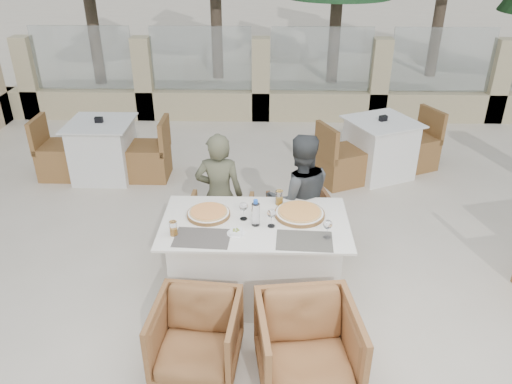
{
  "coord_description": "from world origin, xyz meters",
  "views": [
    {
      "loc": [
        0.13,
        -3.58,
        2.99
      ],
      "look_at": [
        0.03,
        0.35,
        0.9
      ],
      "focal_mm": 35.0,
      "sensor_mm": 36.0,
      "label": 1
    }
  ],
  "objects_px": {
    "dining_table": "(255,259)",
    "armchair_near_right": "(307,347)",
    "armchair_far_right": "(302,225)",
    "bg_table_b": "(379,148)",
    "water_bottle": "(256,213)",
    "wine_glass_centre": "(244,210)",
    "armchair_far_left": "(220,229)",
    "pizza_left": "(209,213)",
    "armchair_near_left": "(196,336)",
    "wine_glass_corner": "(327,228)",
    "beer_glass_left": "(173,228)",
    "bg_table_a": "(104,150)",
    "pizza_right": "(300,213)",
    "diner_right": "(299,199)",
    "beer_glass_right": "(279,198)",
    "diner_left": "(219,195)",
    "wine_glass_near": "(271,217)"
  },
  "relations": [
    {
      "from": "water_bottle",
      "to": "wine_glass_centre",
      "type": "relative_size",
      "value": 1.3
    },
    {
      "from": "armchair_far_right",
      "to": "wine_glass_near",
      "type": "bearing_deg",
      "value": 55.26
    },
    {
      "from": "pizza_left",
      "to": "armchair_near_right",
      "type": "height_order",
      "value": "pizza_left"
    },
    {
      "from": "armchair_near_right",
      "to": "bg_table_b",
      "type": "relative_size",
      "value": 0.44
    },
    {
      "from": "pizza_left",
      "to": "armchair_far_right",
      "type": "relative_size",
      "value": 0.59
    },
    {
      "from": "pizza_left",
      "to": "wine_glass_corner",
      "type": "relative_size",
      "value": 2.05
    },
    {
      "from": "water_bottle",
      "to": "wine_glass_centre",
      "type": "bearing_deg",
      "value": 139.36
    },
    {
      "from": "bg_table_b",
      "to": "dining_table",
      "type": "bearing_deg",
      "value": -146.73
    },
    {
      "from": "pizza_right",
      "to": "diner_right",
      "type": "bearing_deg",
      "value": 86.76
    },
    {
      "from": "pizza_right",
      "to": "armchair_far_left",
      "type": "relative_size",
      "value": 0.66
    },
    {
      "from": "dining_table",
      "to": "armchair_near_right",
      "type": "distance_m",
      "value": 1.07
    },
    {
      "from": "dining_table",
      "to": "beer_glass_right",
      "type": "distance_m",
      "value": 0.59
    },
    {
      "from": "armchair_near_left",
      "to": "diner_right",
      "type": "relative_size",
      "value": 0.48
    },
    {
      "from": "armchair_near_left",
      "to": "armchair_near_right",
      "type": "distance_m",
      "value": 0.83
    },
    {
      "from": "armchair_far_left",
      "to": "diner_left",
      "type": "relative_size",
      "value": 0.51
    },
    {
      "from": "wine_glass_near",
      "to": "beer_glass_left",
      "type": "bearing_deg",
      "value": -169.08
    },
    {
      "from": "wine_glass_centre",
      "to": "wine_glass_corner",
      "type": "bearing_deg",
      "value": -21.77
    },
    {
      "from": "dining_table",
      "to": "wine_glass_centre",
      "type": "relative_size",
      "value": 8.7
    },
    {
      "from": "armchair_near_left",
      "to": "pizza_right",
      "type": "bearing_deg",
      "value": 56.13
    },
    {
      "from": "wine_glass_corner",
      "to": "pizza_left",
      "type": "bearing_deg",
      "value": 161.89
    },
    {
      "from": "water_bottle",
      "to": "bg_table_a",
      "type": "xyz_separation_m",
      "value": [
        -2.08,
        2.45,
        -0.5
      ]
    },
    {
      "from": "dining_table",
      "to": "armchair_far_right",
      "type": "relative_size",
      "value": 2.5
    },
    {
      "from": "beer_glass_left",
      "to": "armchair_near_left",
      "type": "relative_size",
      "value": 0.2
    },
    {
      "from": "bg_table_a",
      "to": "water_bottle",
      "type": "bearing_deg",
      "value": -49.39
    },
    {
      "from": "water_bottle",
      "to": "bg_table_a",
      "type": "distance_m",
      "value": 3.26
    },
    {
      "from": "beer_glass_right",
      "to": "armchair_near_left",
      "type": "relative_size",
      "value": 0.21
    },
    {
      "from": "beer_glass_left",
      "to": "diner_right",
      "type": "distance_m",
      "value": 1.35
    },
    {
      "from": "diner_right",
      "to": "water_bottle",
      "type": "bearing_deg",
      "value": 48.09
    },
    {
      "from": "pizza_left",
      "to": "armchair_far_right",
      "type": "distance_m",
      "value": 1.19
    },
    {
      "from": "dining_table",
      "to": "armchair_near_right",
      "type": "xyz_separation_m",
      "value": [
        0.4,
        -0.99,
        -0.06
      ]
    },
    {
      "from": "armchair_far_right",
      "to": "bg_table_b",
      "type": "relative_size",
      "value": 0.39
    },
    {
      "from": "wine_glass_corner",
      "to": "pizza_right",
      "type": "bearing_deg",
      "value": 120.26
    },
    {
      "from": "wine_glass_corner",
      "to": "armchair_near_right",
      "type": "height_order",
      "value": "wine_glass_corner"
    },
    {
      "from": "wine_glass_centre",
      "to": "armchair_near_left",
      "type": "height_order",
      "value": "wine_glass_centre"
    },
    {
      "from": "dining_table",
      "to": "beer_glass_right",
      "type": "height_order",
      "value": "beer_glass_right"
    },
    {
      "from": "beer_glass_left",
      "to": "armchair_far_left",
      "type": "bearing_deg",
      "value": 71.25
    },
    {
      "from": "pizza_right",
      "to": "beer_glass_right",
      "type": "distance_m",
      "value": 0.27
    },
    {
      "from": "wine_glass_centre",
      "to": "wine_glass_corner",
      "type": "distance_m",
      "value": 0.74
    },
    {
      "from": "pizza_right",
      "to": "beer_glass_right",
      "type": "height_order",
      "value": "beer_glass_right"
    },
    {
      "from": "wine_glass_centre",
      "to": "pizza_left",
      "type": "bearing_deg",
      "value": 170.6
    },
    {
      "from": "beer_glass_left",
      "to": "armchair_far_left",
      "type": "xyz_separation_m",
      "value": [
        0.29,
        0.85,
        -0.53
      ]
    },
    {
      "from": "wine_glass_corner",
      "to": "bg_table_b",
      "type": "relative_size",
      "value": 0.11
    },
    {
      "from": "armchair_near_left",
      "to": "wine_glass_centre",
      "type": "bearing_deg",
      "value": 76.13
    },
    {
      "from": "diner_right",
      "to": "armchair_near_left",
      "type": "bearing_deg",
      "value": 50.87
    },
    {
      "from": "diner_right",
      "to": "wine_glass_near",
      "type": "bearing_deg",
      "value": 57.89
    },
    {
      "from": "pizza_right",
      "to": "water_bottle",
      "type": "bearing_deg",
      "value": -156.62
    },
    {
      "from": "wine_glass_centre",
      "to": "bg_table_a",
      "type": "distance_m",
      "value": 3.12
    },
    {
      "from": "armchair_near_right",
      "to": "bg_table_b",
      "type": "bearing_deg",
      "value": 63.85
    },
    {
      "from": "pizza_right",
      "to": "pizza_left",
      "type": "bearing_deg",
      "value": -178.43
    },
    {
      "from": "armchair_far_left",
      "to": "pizza_left",
      "type": "bearing_deg",
      "value": 88.69
    }
  ]
}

